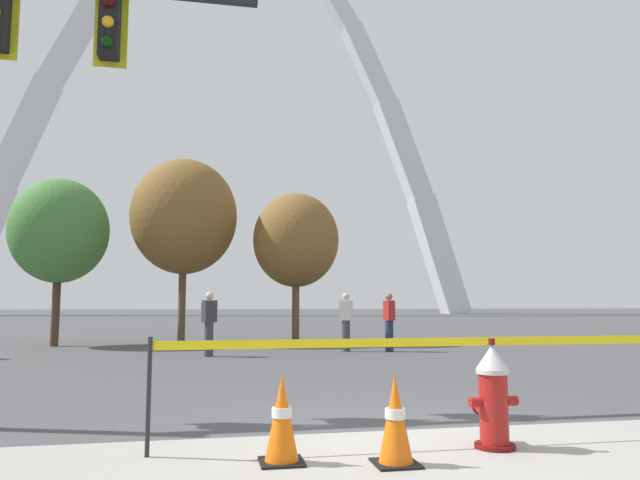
{
  "coord_description": "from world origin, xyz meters",
  "views": [
    {
      "loc": [
        -1.88,
        -5.79,
        1.31
      ],
      "look_at": [
        0.21,
        5.0,
        2.5
      ],
      "focal_mm": 32.82,
      "sensor_mm": 36.0,
      "label": 1
    }
  ],
  "objects": [
    {
      "name": "pedestrian_standing_center",
      "position": [
        1.89,
        9.91,
        0.82
      ],
      "size": [
        0.39,
        0.31,
        1.59
      ],
      "color": "#38383D",
      "rests_on": "ground"
    },
    {
      "name": "caution_tape_barrier",
      "position": [
        0.63,
        -0.45,
        0.71
      ],
      "size": [
        6.01,
        0.07,
        1.02
      ],
      "color": "#232326",
      "rests_on": "ground"
    },
    {
      "name": "pedestrian_walking_right",
      "position": [
        3.03,
        9.63,
        0.82
      ],
      "size": [
        0.25,
        0.37,
        1.59
      ],
      "color": "#232847",
      "rests_on": "ground"
    },
    {
      "name": "tree_far_left",
      "position": [
        -6.41,
        13.43,
        3.54
      ],
      "size": [
        2.96,
        2.96,
        5.18
      ],
      "color": "#473323",
      "rests_on": "ground"
    },
    {
      "name": "pedestrian_near_trees",
      "position": [
        -1.8,
        9.07,
        0.82
      ],
      "size": [
        0.39,
        0.35,
        1.59
      ],
      "color": "#38383D",
      "rests_on": "ground"
    },
    {
      "name": "tree_left_mid",
      "position": [
        -2.66,
        13.79,
        4.15
      ],
      "size": [
        3.46,
        3.46,
        6.06
      ],
      "color": "brown",
      "rests_on": "ground"
    },
    {
      "name": "tree_center_left",
      "position": [
        0.98,
        13.13,
        3.37
      ],
      "size": [
        2.81,
        2.81,
        4.92
      ],
      "color": "brown",
      "rests_on": "ground"
    },
    {
      "name": "traffic_cone_mid_sidewalk",
      "position": [
        -0.34,
        -1.1,
        0.36
      ],
      "size": [
        0.36,
        0.36,
        0.73
      ],
      "color": "black",
      "rests_on": "ground"
    },
    {
      "name": "monument_arch",
      "position": [
        -0.0,
        62.32,
        22.43
      ],
      "size": [
        59.77,
        2.84,
        50.99
      ],
      "color": "silver",
      "rests_on": "ground"
    },
    {
      "name": "ground_plane",
      "position": [
        0.0,
        0.0,
        0.0
      ],
      "size": [
        240.0,
        240.0,
        0.0
      ],
      "primitive_type": "plane",
      "color": "#474749"
    },
    {
      "name": "fire_hydrant",
      "position": [
        0.71,
        -0.74,
        0.47
      ],
      "size": [
        0.46,
        0.48,
        0.99
      ],
      "color": "#5E0F0D",
      "rests_on": "ground"
    },
    {
      "name": "traffic_cone_curb_edge",
      "position": [
        -1.25,
        -0.87,
        0.36
      ],
      "size": [
        0.36,
        0.36,
        0.73
      ],
      "color": "black",
      "rests_on": "ground"
    }
  ]
}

